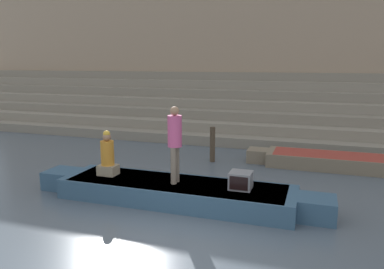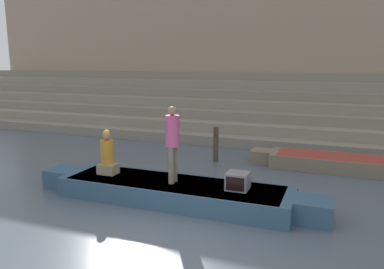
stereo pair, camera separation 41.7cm
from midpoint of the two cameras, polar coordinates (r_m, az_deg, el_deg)
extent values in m
plane|color=#4C5660|center=(6.53, -5.19, -18.10)|extent=(120.00, 120.00, 0.00)
cube|color=gray|center=(16.51, 11.89, 0.31)|extent=(36.00, 5.36, 0.38)
cube|color=gray|center=(16.82, 12.16, 1.82)|extent=(36.00, 4.59, 0.38)
cube|color=gray|center=(17.14, 12.41, 3.27)|extent=(36.00, 3.83, 0.38)
cube|color=gray|center=(17.47, 12.66, 4.67)|extent=(36.00, 3.06, 0.38)
cube|color=gray|center=(17.81, 12.90, 6.02)|extent=(36.00, 2.30, 0.38)
cube|color=gray|center=(18.17, 13.14, 7.31)|extent=(36.00, 1.53, 0.38)
cube|color=gray|center=(18.53, 13.36, 8.55)|extent=(36.00, 0.77, 0.38)
cube|color=tan|center=(19.53, 14.03, 14.24)|extent=(34.20, 1.20, 8.80)
cube|color=brown|center=(19.09, 13.23, 2.00)|extent=(34.20, 0.12, 0.60)
cube|color=#33516B|center=(8.74, -1.50, -8.70)|extent=(5.44, 1.42, 0.46)
cube|color=beige|center=(8.67, -1.51, -7.43)|extent=(5.01, 1.32, 0.05)
cube|color=#33516B|center=(8.13, 19.49, -10.88)|extent=(0.76, 0.78, 0.46)
cube|color=#33516B|center=(10.28, -17.75, -6.19)|extent=(0.76, 0.78, 0.46)
cylinder|color=olive|center=(9.72, -4.11, -5.88)|extent=(2.84, 0.04, 0.04)
cylinder|color=#756656|center=(8.61, -1.31, -4.45)|extent=(0.13, 0.13, 0.85)
cylinder|color=#756656|center=(8.45, -1.77, -4.74)|extent=(0.13, 0.13, 0.85)
cylinder|color=#C64C7F|center=(8.35, -1.56, 0.54)|extent=(0.32, 0.32, 0.71)
sphere|color=#9E7556|center=(8.28, -1.58, 3.62)|extent=(0.20, 0.20, 0.20)
cube|color=gray|center=(9.45, -11.44, -5.15)|extent=(0.45, 0.35, 0.25)
cylinder|color=orange|center=(9.34, -11.53, -2.66)|extent=(0.32, 0.32, 0.60)
sphere|color=#9E7556|center=(9.26, -11.63, -0.25)|extent=(0.20, 0.20, 0.20)
sphere|color=gold|center=(9.24, -11.64, 0.18)|extent=(0.17, 0.17, 0.17)
cube|color=slate|center=(8.23, 8.45, -7.01)|extent=(0.48, 0.46, 0.37)
cube|color=black|center=(8.01, 8.07, -7.50)|extent=(0.40, 0.02, 0.29)
cube|color=#756651|center=(12.13, 23.92, -4.15)|extent=(4.62, 1.27, 0.42)
cube|color=#993328|center=(12.08, 23.99, -3.31)|extent=(4.25, 1.17, 0.05)
cube|color=#756651|center=(12.26, 11.55, -3.26)|extent=(0.65, 0.70, 0.42)
cylinder|color=#473828|center=(12.06, 4.64, -1.55)|extent=(0.17, 0.17, 1.13)
camera|label=1|loc=(0.21, -88.75, 0.24)|focal=35.00mm
camera|label=2|loc=(0.21, 91.25, -0.24)|focal=35.00mm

